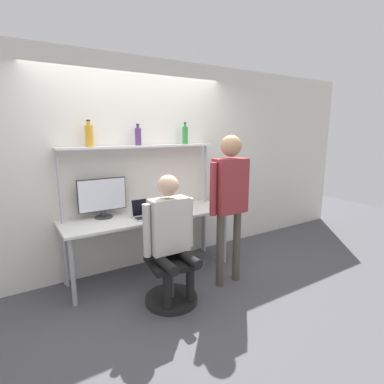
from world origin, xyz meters
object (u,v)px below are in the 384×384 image
(cell_phone, at_px, (168,214))
(bottle_amber, at_px, (89,135))
(monitor, at_px, (102,197))
(person_seated, at_px, (171,230))
(person_standing, at_px, (230,191))
(bottle_green, at_px, (185,135))
(laptop, at_px, (145,212))
(office_chair, at_px, (170,275))
(bottle_purple, at_px, (138,136))

(cell_phone, xyz_separation_m, bottle_amber, (-0.82, 0.33, 0.97))
(monitor, height_order, bottle_amber, bottle_amber)
(person_seated, distance_m, bottle_amber, 1.43)
(monitor, distance_m, person_standing, 1.51)
(person_seated, xyz_separation_m, bottle_green, (0.74, 0.94, 0.93))
(laptop, bearing_deg, cell_phone, -15.22)
(monitor, xyz_separation_m, bottle_green, (1.16, 0.02, 0.71))
(person_seated, relative_size, bottle_amber, 4.61)
(person_standing, bearing_deg, person_seated, -179.17)
(monitor, relative_size, person_standing, 0.33)
(monitor, bearing_deg, bottle_green, 0.78)
(office_chair, bearing_deg, monitor, 115.79)
(cell_phone, relative_size, bottle_amber, 0.50)
(office_chair, bearing_deg, person_seated, -96.31)
(office_chair, distance_m, bottle_purple, 1.70)
(laptop, relative_size, person_standing, 0.19)
(laptop, xyz_separation_m, person_seated, (-0.02, -0.68, -0.03))
(bottle_purple, height_order, bottle_green, bottle_green)
(bottle_purple, bearing_deg, cell_phone, -55.34)
(monitor, xyz_separation_m, bottle_amber, (-0.10, 0.02, 0.72))
(person_seated, bearing_deg, bottle_amber, 119.00)
(laptop, bearing_deg, bottle_amber, 154.69)
(office_chair, xyz_separation_m, bottle_purple, (0.06, 0.89, 1.45))
(cell_phone, relative_size, person_standing, 0.09)
(laptop, xyz_separation_m, bottle_amber, (-0.54, 0.26, 0.91))
(cell_phone, bearing_deg, laptop, 164.78)
(monitor, height_order, person_standing, person_standing)
(monitor, distance_m, bottle_amber, 0.73)
(person_standing, bearing_deg, office_chair, 177.35)
(laptop, bearing_deg, monitor, 151.32)
(monitor, distance_m, laptop, 0.54)
(office_chair, xyz_separation_m, bottle_green, (0.74, 0.89, 1.46))
(laptop, height_order, person_standing, person_standing)
(office_chair, bearing_deg, bottle_amber, 120.50)
(person_seated, height_order, bottle_amber, bottle_amber)
(cell_phone, xyz_separation_m, person_seated, (-0.29, -0.61, 0.03))
(person_standing, bearing_deg, cell_phone, 128.81)
(monitor, bearing_deg, bottle_purple, 1.86)
(cell_phone, distance_m, bottle_purple, 1.03)
(person_standing, relative_size, bottle_purple, 6.73)
(laptop, distance_m, office_chair, 0.84)
(person_seated, bearing_deg, bottle_green, 51.77)
(bottle_amber, bearing_deg, person_seated, -61.00)
(monitor, xyz_separation_m, bottle_purple, (0.48, 0.02, 0.70))
(monitor, relative_size, bottle_amber, 1.93)
(laptop, distance_m, bottle_green, 1.19)
(bottle_amber, height_order, bottle_purple, bottle_amber)
(laptop, distance_m, person_standing, 1.05)
(office_chair, relative_size, bottle_green, 3.23)
(bottle_amber, bearing_deg, cell_phone, -22.07)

